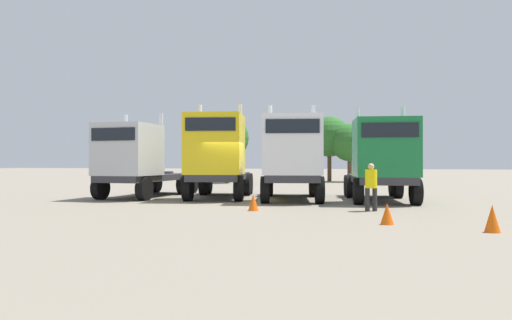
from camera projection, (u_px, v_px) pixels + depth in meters
name	position (u px, v px, depth m)	size (l,w,h in m)	color
ground	(239.00, 201.00, 19.51)	(200.00, 200.00, 0.00)	gray
semi_truck_silver	(136.00, 160.00, 21.32)	(2.71, 6.38, 3.99)	#333338
semi_truck_yellow	(217.00, 155.00, 20.63)	(3.50, 6.25, 4.36)	#333338
semi_truck_white	(292.00, 157.00, 19.65)	(3.60, 6.50, 4.20)	#333338
semi_truck_green	(382.00, 160.00, 18.98)	(3.30, 6.21, 4.01)	#333338
visitor_in_hivis	(371.00, 184.00, 15.54)	(0.55, 0.55, 1.63)	#2A2A2A
traffic_cone_near	(387.00, 214.00, 12.20)	(0.36, 0.36, 0.57)	#F2590C
traffic_cone_mid	(253.00, 202.00, 15.68)	(0.36, 0.36, 0.57)	#F2590C
traffic_cone_far	(492.00, 218.00, 10.83)	(0.36, 0.36, 0.66)	#F2590C
oak_far_left	(227.00, 138.00, 37.17)	(3.59, 3.59, 5.45)	#4C3823
oak_far_centre	(329.00, 137.00, 40.43)	(3.59, 3.59, 5.75)	#4C3823
oak_far_right	(350.00, 143.00, 39.25)	(3.24, 3.24, 5.00)	#4C3823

